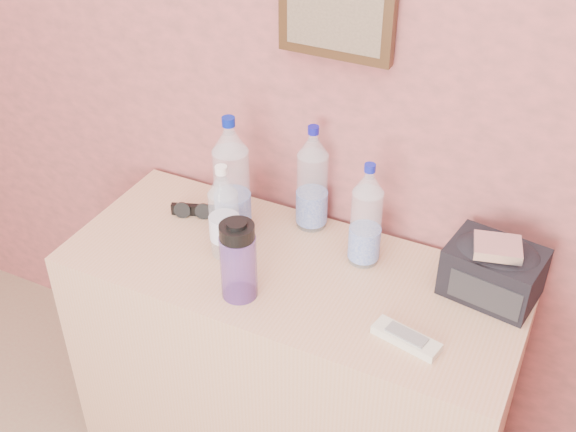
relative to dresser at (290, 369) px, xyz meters
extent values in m
plane|color=#BC595D|center=(0.08, 0.28, 0.96)|extent=(4.00, 0.00, 4.00)
cube|color=tan|center=(0.00, 0.00, 0.00)|extent=(1.24, 0.51, 0.77)
cylinder|color=silver|center=(-0.22, 0.08, 0.54)|extent=(0.10, 0.10, 0.32)
cylinder|color=#071A8E|center=(-0.22, 0.08, 0.74)|extent=(0.03, 0.03, 0.02)
cylinder|color=#A6BCD3|center=(-0.03, 0.21, 0.53)|extent=(0.09, 0.09, 0.28)
cylinder|color=#111197|center=(-0.03, 0.21, 0.69)|extent=(0.03, 0.03, 0.02)
cylinder|color=#A9BED8|center=(0.16, 0.12, 0.52)|extent=(0.08, 0.08, 0.26)
cylinder|color=#111A9E|center=(0.16, 0.12, 0.68)|extent=(0.03, 0.03, 0.02)
cylinder|color=#CEE4F8|center=(-0.19, -0.01, 0.50)|extent=(0.08, 0.08, 0.24)
cylinder|color=white|center=(-0.19, -0.01, 0.65)|extent=(0.03, 0.03, 0.02)
cylinder|color=#5C3794|center=(-0.07, -0.15, 0.48)|extent=(0.09, 0.09, 0.18)
cylinder|color=black|center=(-0.07, -0.15, 0.59)|extent=(0.09, 0.09, 0.05)
cube|color=silver|center=(0.36, -0.12, 0.40)|extent=(0.17, 0.09, 0.02)
cube|color=silver|center=(0.50, 0.11, 0.55)|extent=(0.13, 0.12, 0.02)
camera|label=1|loc=(0.65, -1.34, 1.61)|focal=45.00mm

